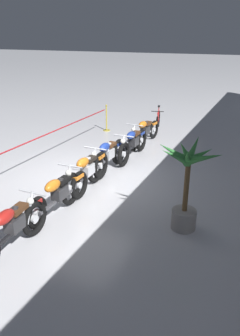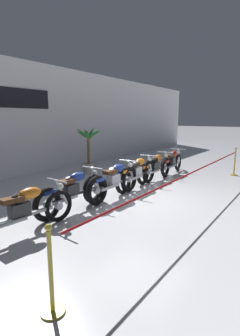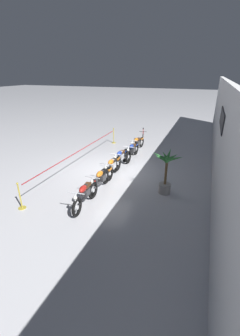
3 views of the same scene
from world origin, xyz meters
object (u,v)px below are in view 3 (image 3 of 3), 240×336
at_px(bicycle, 143,137).
at_px(motorcycle_red_5, 85,194).
at_px(stanchion_far_left, 93,145).
at_px(potted_palm_left_of_row, 166,171).
at_px(motorcycle_orange_0, 137,144).
at_px(motorcycle_orange_4, 102,179).
at_px(stanchion_mid_left, 21,200).
at_px(motorcycle_orange_3, 112,167).
at_px(motorcycle_blue_2, 121,158).
at_px(motorcycle_blue_1, 132,151).

bearing_deg(bicycle, motorcycle_red_5, 1.47).
bearing_deg(stanchion_far_left, potted_palm_left_of_row, 59.79).
bearing_deg(bicycle, potted_palm_left_of_row, 22.83).
distance_m(motorcycle_red_5, stanchion_far_left, 5.10).
xyz_separation_m(motorcycle_orange_0, motorcycle_red_5, (6.66, 0.05, -0.01)).
height_order(motorcycle_red_5, stanchion_far_left, stanchion_far_left).
relative_size(motorcycle_orange_4, stanchion_mid_left, 2.21).
xyz_separation_m(motorcycle_red_5, potted_palm_left_of_row, (-1.95, 2.60, 0.52)).
relative_size(motorcycle_orange_0, potted_palm_left_of_row, 1.24).
xyz_separation_m(motorcycle_orange_3, motorcycle_red_5, (2.63, 0.03, -0.02)).
bearing_deg(stanchion_mid_left, motorcycle_orange_0, 165.43).
bearing_deg(stanchion_mid_left, motorcycle_orange_3, 151.26).
relative_size(motorcycle_blue_2, motorcycle_red_5, 1.02).
bearing_deg(potted_palm_left_of_row, bicycle, -157.17).
height_order(motorcycle_red_5, potted_palm_left_of_row, potted_palm_left_of_row).
xyz_separation_m(motorcycle_orange_3, motorcycle_orange_4, (1.28, 0.06, -0.02)).
relative_size(motorcycle_orange_0, stanchion_far_left, 0.27).
height_order(motorcycle_orange_4, stanchion_far_left, stanchion_far_left).
height_order(potted_palm_left_of_row, stanchion_mid_left, potted_palm_left_of_row).
distance_m(motorcycle_orange_3, bicycle, 6.02).
relative_size(motorcycle_blue_2, stanchion_far_left, 0.25).
relative_size(motorcycle_blue_2, potted_palm_left_of_row, 1.18).
distance_m(motorcycle_orange_3, motorcycle_red_5, 2.63).
bearing_deg(motorcycle_blue_1, potted_palm_left_of_row, 37.12).
distance_m(motorcycle_blue_2, stanchion_far_left, 2.14).
bearing_deg(stanchion_mid_left, motorcycle_blue_2, 158.17).
relative_size(motorcycle_blue_2, stanchion_mid_left, 2.09).
height_order(motorcycle_orange_4, motorcycle_red_5, motorcycle_orange_4).
relative_size(motorcycle_orange_0, motorcycle_orange_3, 1.01).
relative_size(motorcycle_blue_2, motorcycle_orange_4, 0.94).
bearing_deg(stanchion_far_left, motorcycle_blue_1, 104.87).
relative_size(motorcycle_orange_0, bicycle, 1.40).
xyz_separation_m(motorcycle_orange_0, potted_palm_left_of_row, (4.71, 2.65, 0.51)).
bearing_deg(motorcycle_orange_0, motorcycle_orange_4, 0.83).
relative_size(motorcycle_orange_3, stanchion_mid_left, 2.17).
height_order(motorcycle_blue_2, motorcycle_orange_3, motorcycle_blue_2).
distance_m(bicycle, stanchion_mid_left, 9.88).
bearing_deg(motorcycle_blue_2, stanchion_far_left, -111.80).
distance_m(motorcycle_orange_4, stanchion_far_left, 3.92).
bearing_deg(motorcycle_blue_1, stanchion_far_left, -75.13).
height_order(motorcycle_orange_0, motorcycle_orange_3, motorcycle_orange_3).
height_order(bicycle, potted_palm_left_of_row, potted_palm_left_of_row).
height_order(motorcycle_blue_2, stanchion_far_left, stanchion_far_left).
relative_size(motorcycle_orange_0, stanchion_mid_left, 2.19).
bearing_deg(potted_palm_left_of_row, motorcycle_blue_2, -125.64).
bearing_deg(motorcycle_red_5, bicycle, -178.53).
relative_size(motorcycle_red_5, stanchion_far_left, 0.25).
distance_m(potted_palm_left_of_row, stanchion_mid_left, 5.58).
relative_size(motorcycle_orange_3, stanchion_far_left, 0.26).
bearing_deg(motorcycle_orange_0, motorcycle_red_5, 0.42).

